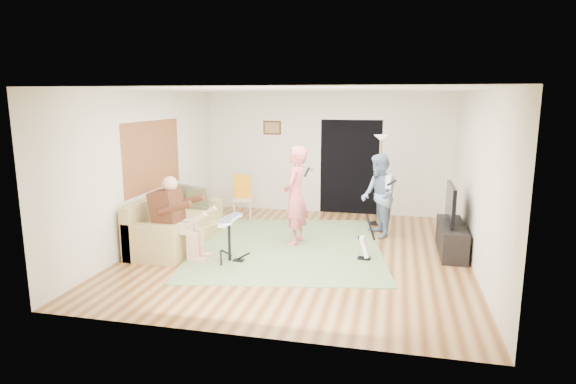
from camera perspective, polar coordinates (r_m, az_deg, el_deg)
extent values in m
plane|color=brown|center=(8.23, 1.39, -7.13)|extent=(6.00, 6.00, 0.00)
plane|color=white|center=(7.82, 1.48, 12.02)|extent=(6.00, 6.00, 0.00)
plane|color=#95552E|center=(9.01, -15.72, 4.17)|extent=(0.00, 2.05, 2.05)
plane|color=black|center=(10.81, 7.42, 2.93)|extent=(2.10, 0.00, 2.10)
cube|color=#3F2314|center=(11.03, -1.89, 7.62)|extent=(0.42, 0.03, 0.32)
cube|color=#60794A|center=(8.51, -0.20, -6.45)|extent=(3.82, 4.19, 0.02)
cube|color=#A58D52|center=(8.80, -12.92, -4.71)|extent=(0.89, 1.78, 0.44)
cube|color=#A58D52|center=(8.91, -15.17, -3.13)|extent=(0.17, 2.19, 0.89)
cube|color=#A58D52|center=(9.65, -10.41, -2.63)|extent=(0.89, 0.21, 0.63)
cube|color=#A58D52|center=(7.93, -16.04, -5.92)|extent=(0.89, 0.21, 0.63)
cube|color=#4D2515|center=(8.02, -14.13, -1.94)|extent=(0.38, 0.49, 0.62)
sphere|color=tan|center=(7.91, -13.84, 0.96)|extent=(0.25, 0.25, 0.25)
cylinder|color=black|center=(7.74, -6.96, -5.72)|extent=(0.05, 0.05, 0.65)
cube|color=white|center=(7.65, -7.02, -3.46)|extent=(0.13, 0.65, 0.04)
imported|color=#DC5F67|center=(8.47, 0.89, -0.47)|extent=(0.48, 0.67, 1.75)
imported|color=#6F85A3|center=(9.11, 10.70, -0.43)|extent=(0.82, 0.92, 1.56)
cube|color=black|center=(7.96, 9.01, -7.81)|extent=(0.21, 0.17, 0.03)
cube|color=white|center=(7.90, 9.05, -6.42)|extent=(0.16, 0.25, 0.33)
cylinder|color=black|center=(7.80, 9.75, -4.14)|extent=(0.17, 0.04, 0.42)
cylinder|color=black|center=(10.15, 10.60, -3.68)|extent=(0.33, 0.33, 0.03)
cylinder|color=#A78847|center=(9.96, 10.78, 1.20)|extent=(0.04, 0.04, 1.74)
cone|color=white|center=(9.85, 10.97, 6.31)|extent=(0.29, 0.29, 0.12)
cube|color=tan|center=(10.36, -5.43, -0.89)|extent=(0.50, 0.50, 0.04)
cube|color=orange|center=(10.47, -5.16, 0.98)|extent=(0.38, 0.18, 0.40)
cube|color=black|center=(8.58, 18.80, -5.23)|extent=(0.40, 1.40, 0.50)
cube|color=black|center=(8.43, 18.72, -1.30)|extent=(0.06, 1.01, 0.63)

